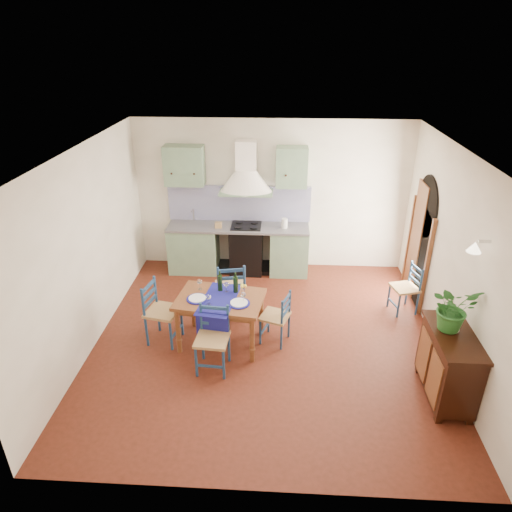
{
  "coord_description": "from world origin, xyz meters",
  "views": [
    {
      "loc": [
        0.18,
        -5.55,
        4.13
      ],
      "look_at": [
        -0.16,
        0.3,
        1.24
      ],
      "focal_mm": 32.0,
      "sensor_mm": 36.0,
      "label": 1
    }
  ],
  "objects_px": {
    "chair_near": "(213,338)",
    "potted_plant": "(453,308)",
    "sideboard": "(448,363)",
    "dining_table": "(220,303)"
  },
  "relations": [
    {
      "from": "sideboard",
      "to": "potted_plant",
      "type": "xyz_separation_m",
      "value": [
        -0.03,
        0.12,
        0.71
      ]
    },
    {
      "from": "chair_near",
      "to": "dining_table",
      "type": "bearing_deg",
      "value": 85.96
    },
    {
      "from": "chair_near",
      "to": "sideboard",
      "type": "bearing_deg",
      "value": -7.33
    },
    {
      "from": "potted_plant",
      "to": "chair_near",
      "type": "bearing_deg",
      "value": 174.99
    },
    {
      "from": "dining_table",
      "to": "potted_plant",
      "type": "bearing_deg",
      "value": -15.6
    },
    {
      "from": "chair_near",
      "to": "potted_plant",
      "type": "height_order",
      "value": "potted_plant"
    },
    {
      "from": "chair_near",
      "to": "potted_plant",
      "type": "bearing_deg",
      "value": -5.01
    },
    {
      "from": "chair_near",
      "to": "potted_plant",
      "type": "xyz_separation_m",
      "value": [
        2.91,
        -0.25,
        0.75
      ]
    },
    {
      "from": "dining_table",
      "to": "potted_plant",
      "type": "relative_size",
      "value": 2.26
    },
    {
      "from": "sideboard",
      "to": "dining_table",
      "type": "bearing_deg",
      "value": 162.33
    }
  ]
}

